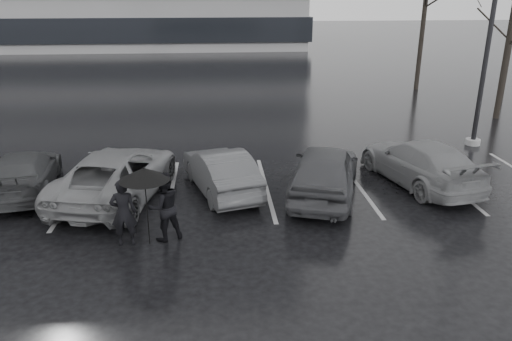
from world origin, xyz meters
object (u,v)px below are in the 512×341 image
object	(u,v)px
car_west_b	(117,174)
pedestrian_left	(124,213)
tree_ne	(512,31)
tree_north	(424,14)
car_main	(325,170)
pedestrian_right	(164,206)
lamp_post	(492,21)
tree_east	(511,28)
car_west_a	(221,171)
car_east	(420,162)
car_west_c	(24,172)

from	to	relation	value
car_west_b	pedestrian_left	size ratio (longest dim) A/B	3.12
tree_ne	tree_north	distance (m)	4.67
pedestrian_left	car_main	bearing A→B (deg)	-157.47
car_west_b	pedestrian_right	bearing A→B (deg)	132.70
car_west_b	lamp_post	size ratio (longest dim) A/B	0.51
pedestrian_right	tree_east	bearing A→B (deg)	-168.32
pedestrian_right	tree_ne	distance (m)	22.24
car_west_a	lamp_post	world-z (taller)	lamp_post
car_west_b	car_east	size ratio (longest dim) A/B	1.09
tree_east	tree_ne	distance (m)	4.74
tree_ne	car_west_b	bearing A→B (deg)	-146.87
car_east	pedestrian_left	xyz separation A→B (m)	(-8.28, -3.19, 0.14)
car_east	tree_north	distance (m)	16.03
car_west_b	lamp_post	distance (m)	13.73
tree_ne	lamp_post	bearing A→B (deg)	-125.41
pedestrian_left	tree_east	xyz separation A→B (m)	(15.02, 10.73, 3.19)
car_main	pedestrian_right	distance (m)	4.90
car_west_b	pedestrian_right	world-z (taller)	pedestrian_right
pedestrian_right	tree_ne	bearing A→B (deg)	-163.87
car_west_b	tree_ne	distance (m)	21.88
car_main	car_west_b	xyz separation A→B (m)	(-5.87, 0.36, -0.05)
car_west_a	tree_ne	size ratio (longest dim) A/B	0.55
car_west_a	car_east	xyz separation A→B (m)	(6.01, 0.15, 0.03)
car_east	car_main	bearing A→B (deg)	-0.64
pedestrian_right	tree_north	size ratio (longest dim) A/B	0.20
car_main	car_west_c	world-z (taller)	car_main
car_west_c	tree_ne	world-z (taller)	tree_ne
car_west_a	tree_north	size ratio (longest dim) A/B	0.46
pedestrian_left	car_east	bearing A→B (deg)	-162.11
car_main	car_west_c	distance (m)	8.69
car_west_b	pedestrian_right	distance (m)	3.09
car_west_a	lamp_post	bearing A→B (deg)	-174.67
tree_east	tree_ne	world-z (taller)	tree_east
car_east	pedestrian_right	xyz separation A→B (m)	(-7.39, -3.00, 0.17)
car_west_c	tree_east	bearing A→B (deg)	-167.76
tree_north	car_main	bearing A→B (deg)	-120.05
tree_north	car_east	bearing A→B (deg)	-111.52
car_west_a	car_west_b	distance (m)	2.93
lamp_post	tree_ne	size ratio (longest dim) A/B	1.42
car_main	tree_east	bearing A→B (deg)	-122.38
car_west_c	car_west_a	bearing A→B (deg)	166.03
lamp_post	tree_north	xyz separation A→B (m)	(2.10, 10.88, -0.29)
car_west_b	tree_east	xyz separation A→B (m)	(15.67, 7.86, 3.30)
car_west_c	tree_ne	xyz separation A→B (m)	(20.93, 11.20, 2.90)
tree_east	tree_ne	bearing A→B (deg)	57.99
car_west_b	lamp_post	bearing A→B (deg)	-149.86
tree_east	car_west_a	bearing A→B (deg)	-148.91
car_west_b	tree_north	xyz separation A→B (m)	(14.67, 14.86, 3.55)
lamp_post	tree_east	xyz separation A→B (m)	(3.10, 3.88, -0.54)
pedestrian_right	tree_ne	world-z (taller)	tree_ne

